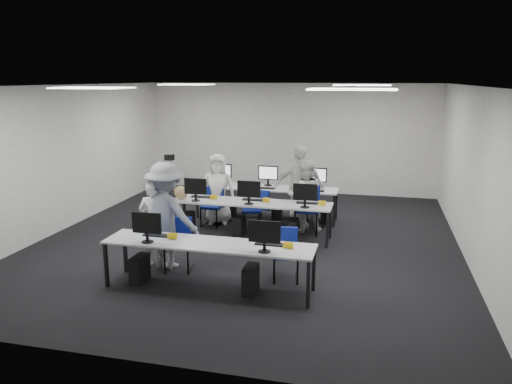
% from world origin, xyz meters
% --- Properties ---
extents(room, '(9.00, 9.02, 3.00)m').
position_xyz_m(room, '(0.00, 0.00, 1.50)').
color(room, black).
rests_on(room, ground).
extents(ceiling_panels, '(5.20, 4.60, 0.02)m').
position_xyz_m(ceiling_panels, '(0.00, 0.00, 2.98)').
color(ceiling_panels, white).
rests_on(ceiling_panels, room).
extents(desk_front, '(3.20, 0.70, 0.73)m').
position_xyz_m(desk_front, '(0.00, -2.40, 0.68)').
color(desk_front, '#B1B4B6').
rests_on(desk_front, ground).
extents(desk_mid, '(3.20, 0.70, 0.73)m').
position_xyz_m(desk_mid, '(0.00, 0.20, 0.68)').
color(desk_mid, '#B1B4B6').
rests_on(desk_mid, ground).
extents(desk_back, '(3.20, 0.70, 0.73)m').
position_xyz_m(desk_back, '(0.00, 1.60, 0.68)').
color(desk_back, '#B1B4B6').
rests_on(desk_back, ground).
extents(equipment_front, '(2.51, 0.41, 1.19)m').
position_xyz_m(equipment_front, '(-0.19, -2.42, 0.36)').
color(equipment_front, '#0D35B4').
rests_on(equipment_front, desk_front).
extents(equipment_mid, '(2.91, 0.41, 1.19)m').
position_xyz_m(equipment_mid, '(-0.19, 0.18, 0.36)').
color(equipment_mid, white).
rests_on(equipment_mid, desk_mid).
extents(equipment_back, '(2.91, 0.41, 1.19)m').
position_xyz_m(equipment_back, '(0.19, 1.62, 0.36)').
color(equipment_back, white).
rests_on(equipment_back, desk_back).
extents(chair_0, '(0.50, 0.53, 0.86)m').
position_xyz_m(chair_0, '(-0.74, -1.77, 0.27)').
color(chair_0, '#11118C').
rests_on(chair_0, ground).
extents(chair_1, '(0.48, 0.51, 0.82)m').
position_xyz_m(chair_1, '(1.06, -1.76, 0.26)').
color(chair_1, '#11118C').
rests_on(chair_1, ground).
extents(chair_2, '(0.42, 0.46, 0.82)m').
position_xyz_m(chair_2, '(-1.03, 0.81, 0.26)').
color(chair_2, '#11118C').
rests_on(chair_2, ground).
extents(chair_3, '(0.48, 0.51, 0.82)m').
position_xyz_m(chair_3, '(-0.11, 0.72, 0.26)').
color(chair_3, '#11118C').
rests_on(chair_3, ground).
extents(chair_4, '(0.50, 0.54, 0.98)m').
position_xyz_m(chair_4, '(1.06, 0.73, 0.31)').
color(chair_4, '#11118C').
rests_on(chair_4, ground).
extents(chair_5, '(0.53, 0.55, 0.84)m').
position_xyz_m(chair_5, '(-0.93, 1.12, 0.27)').
color(chair_5, '#11118C').
rests_on(chair_5, ground).
extents(chair_6, '(0.44, 0.47, 0.83)m').
position_xyz_m(chair_6, '(0.06, 1.04, 0.26)').
color(chair_6, '#11118C').
rests_on(chair_6, ground).
extents(chair_7, '(0.60, 0.63, 0.96)m').
position_xyz_m(chair_7, '(1.09, 1.15, 0.30)').
color(chair_7, '#11118C').
rests_on(chair_7, ground).
extents(handbag, '(0.38, 0.32, 0.27)m').
position_xyz_m(handbag, '(-1.45, 0.10, 0.86)').
color(handbag, olive).
rests_on(handbag, desk_mid).
extents(student_0, '(0.57, 0.38, 1.52)m').
position_xyz_m(student_0, '(-1.17, -1.74, 0.76)').
color(student_0, silver).
rests_on(student_0, ground).
extents(student_1, '(0.86, 0.75, 1.51)m').
position_xyz_m(student_1, '(0.99, 0.83, 0.76)').
color(student_1, silver).
rests_on(student_1, ground).
extents(student_2, '(0.83, 0.62, 1.54)m').
position_xyz_m(student_2, '(-0.95, 1.00, 0.77)').
color(student_2, silver).
rests_on(student_2, ground).
extents(student_3, '(1.13, 0.76, 1.78)m').
position_xyz_m(student_3, '(0.81, 1.09, 0.89)').
color(student_3, silver).
rests_on(student_3, ground).
extents(photographer, '(1.23, 0.80, 1.80)m').
position_xyz_m(photographer, '(-0.98, -1.70, 0.90)').
color(photographer, gray).
rests_on(photographer, ground).
extents(dslr_camera, '(0.16, 0.20, 0.10)m').
position_xyz_m(dslr_camera, '(-0.96, -1.52, 1.86)').
color(dslr_camera, black).
rests_on(dslr_camera, photographer).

